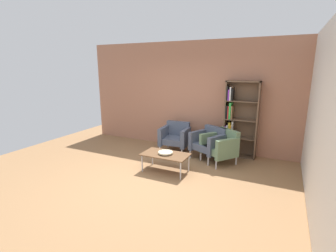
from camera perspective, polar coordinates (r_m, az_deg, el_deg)
The scene contains 9 objects.
ground_plane at distance 5.01m, azimuth -4.77°, elevation -12.62°, with size 8.32×8.32×0.00m, color olive.
brick_back_panel at distance 6.78m, azimuth 5.63°, elevation 7.02°, with size 6.40×0.12×2.90m, color #A87056.
plaster_right_partition at distance 4.56m, azimuth 32.22°, elevation 1.94°, with size 0.12×5.20×2.90m, color silver.
bookshelf_tall at distance 6.33m, azimuth 15.91°, elevation 1.34°, with size 0.80×0.30×1.90m.
coffee_table_low at distance 5.27m, azimuth -0.59°, elevation -6.86°, with size 1.00×0.56×0.40m.
decorative_bowl at distance 5.25m, azimuth -0.60°, elevation -6.17°, with size 0.32×0.32×0.05m.
armchair_corner_red at distance 6.53m, azimuth 1.75°, elevation -2.44°, with size 0.76×0.71×0.78m.
armchair_spare_guest at distance 6.09m, azimuth 9.64°, elevation -3.79°, with size 0.92×0.89×0.78m.
armchair_near_window at distance 5.90m, azimuth 12.25°, elevation -4.46°, with size 0.95×0.94×0.78m.
Camera 1 is at (2.31, -3.87, 2.19)m, focal length 26.08 mm.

